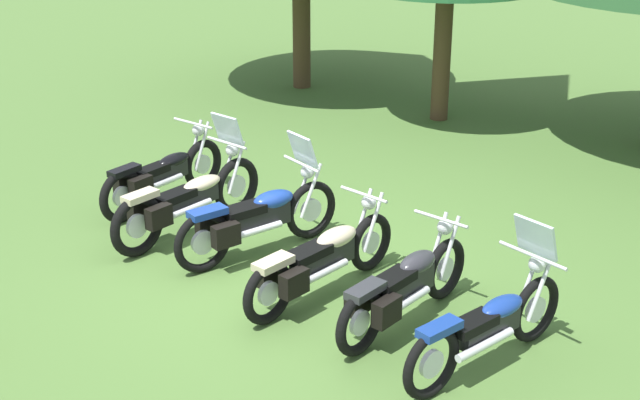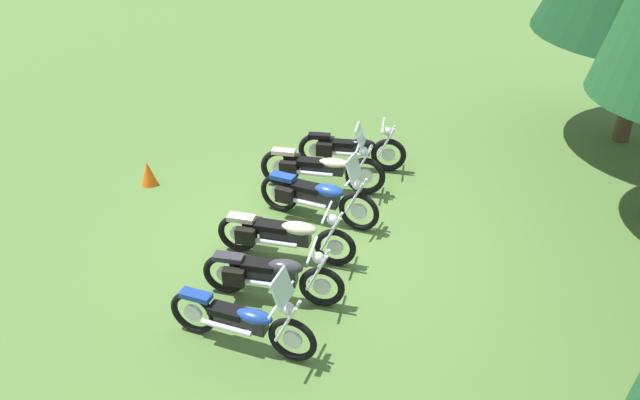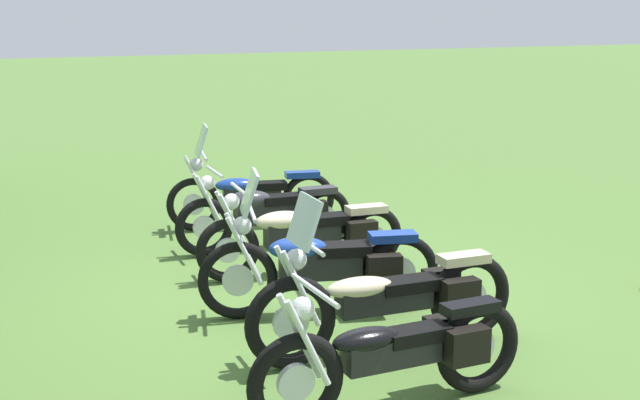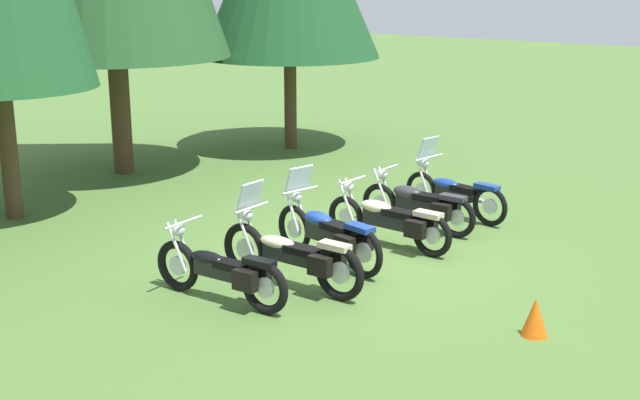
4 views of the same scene
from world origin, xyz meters
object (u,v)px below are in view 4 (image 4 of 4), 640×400
(motorcycle_0, at_px, (222,271))
(motorcycle_1, at_px, (292,254))
(motorcycle_3, at_px, (390,219))
(traffic_cone, at_px, (535,317))
(motorcycle_4, at_px, (419,204))
(motorcycle_2, at_px, (329,232))
(motorcycle_5, at_px, (453,191))

(motorcycle_0, bearing_deg, motorcycle_1, -115.48)
(motorcycle_0, distance_m, motorcycle_3, 3.29)
(motorcycle_1, height_order, motorcycle_3, motorcycle_1)
(motorcycle_1, relative_size, traffic_cone, 5.01)
(motorcycle_3, relative_size, motorcycle_4, 1.07)
(motorcycle_0, height_order, traffic_cone, motorcycle_0)
(motorcycle_2, height_order, motorcycle_3, motorcycle_2)
(motorcycle_0, xyz_separation_m, motorcycle_1, (0.96, -0.41, 0.04))
(motorcycle_0, xyz_separation_m, motorcycle_5, (5.33, -0.62, 0.03))
(motorcycle_1, height_order, motorcycle_4, motorcycle_1)
(traffic_cone, bearing_deg, motorcycle_4, 47.81)
(motorcycle_3, distance_m, traffic_cone, 3.64)
(motorcycle_3, distance_m, motorcycle_4, 1.05)
(motorcycle_2, relative_size, motorcycle_3, 0.96)
(motorcycle_1, relative_size, motorcycle_4, 1.11)
(motorcycle_2, bearing_deg, traffic_cone, -177.25)
(motorcycle_5, bearing_deg, motorcycle_1, 97.09)
(motorcycle_2, relative_size, motorcycle_4, 1.03)
(motorcycle_5, distance_m, traffic_cone, 5.01)
(motorcycle_3, relative_size, motorcycle_5, 1.07)
(motorcycle_1, xyz_separation_m, motorcycle_5, (4.37, -0.21, -0.02))
(motorcycle_1, bearing_deg, traffic_cone, -171.98)
(traffic_cone, bearing_deg, motorcycle_0, 110.59)
(motorcycle_1, distance_m, motorcycle_3, 2.29)
(motorcycle_0, xyz_separation_m, motorcycle_4, (4.29, -0.53, 0.02))
(motorcycle_2, xyz_separation_m, motorcycle_4, (2.27, -0.25, -0.04))
(motorcycle_3, bearing_deg, motorcycle_1, 88.40)
(motorcycle_1, distance_m, motorcycle_5, 4.38)
(motorcycle_0, relative_size, motorcycle_3, 0.94)
(motorcycle_1, height_order, motorcycle_5, motorcycle_1)
(motorcycle_1, distance_m, traffic_cone, 3.34)
(motorcycle_5, bearing_deg, traffic_cone, 138.04)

